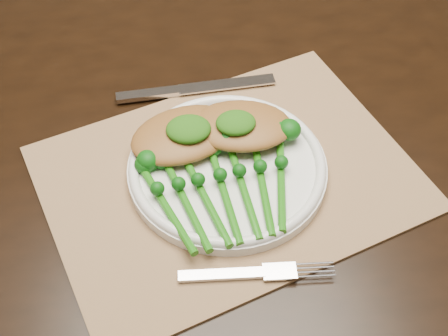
{
  "coord_description": "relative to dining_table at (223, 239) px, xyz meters",
  "views": [
    {
      "loc": [
        -0.04,
        -0.78,
        1.37
      ],
      "look_at": [
        0.01,
        -0.29,
        0.78
      ],
      "focal_mm": 50.0,
      "sensor_mm": 36.0,
      "label": 1
    }
  ],
  "objects": [
    {
      "name": "knife",
      "position": [
        -0.06,
        0.01,
        0.38
      ],
      "size": [
        0.23,
        0.04,
        0.01
      ],
      "rotation": [
        0.0,
        0.0,
        0.09
      ],
      "color": "silver",
      "rests_on": "placemat"
    },
    {
      "name": "dining_table",
      "position": [
        0.0,
        0.0,
        0.0
      ],
      "size": [
        1.65,
        0.99,
        0.75
      ],
      "rotation": [
        0.0,
        0.0,
        0.06
      ],
      "color": "black",
      "rests_on": "ground"
    },
    {
      "name": "pesto_dollop_left",
      "position": [
        -0.05,
        -0.11,
        0.42
      ],
      "size": [
        0.06,
        0.05,
        0.02
      ],
      "primitive_type": "ellipsoid",
      "color": "#154509",
      "rests_on": "chicken_fillet_left"
    },
    {
      "name": "placemat",
      "position": [
        -0.0,
        -0.16,
        0.37
      ],
      "size": [
        0.55,
        0.48,
        0.0
      ],
      "primitive_type": "cube",
      "rotation": [
        0.0,
        0.0,
        0.37
      ],
      "color": "#926E4A",
      "rests_on": "dining_table"
    },
    {
      "name": "pesto_dollop_right",
      "position": [
        0.01,
        -0.11,
        0.43
      ],
      "size": [
        0.05,
        0.04,
        0.02
      ],
      "primitive_type": "ellipsoid",
      "color": "#154509",
      "rests_on": "chicken_fillet_right"
    },
    {
      "name": "dinner_plate",
      "position": [
        -0.01,
        -0.15,
        0.39
      ],
      "size": [
        0.25,
        0.25,
        0.02
      ],
      "color": "white",
      "rests_on": "placemat"
    },
    {
      "name": "floor",
      "position": [
        -0.02,
        0.12,
        -0.38
      ],
      "size": [
        4.0,
        4.0,
        0.0
      ],
      "primitive_type": "plane",
      "color": "#57331D",
      "rests_on": "ground"
    },
    {
      "name": "chicken_fillet_left",
      "position": [
        -0.06,
        -0.1,
        0.41
      ],
      "size": [
        0.17,
        0.14,
        0.03
      ],
      "primitive_type": "ellipsoid",
      "rotation": [
        0.0,
        0.0,
        0.35
      ],
      "color": "#905E2A",
      "rests_on": "dinner_plate"
    },
    {
      "name": "broccolini_bundle",
      "position": [
        -0.01,
        -0.2,
        0.4
      ],
      "size": [
        0.2,
        0.21,
        0.04
      ],
      "rotation": [
        0.0,
        0.0,
        0.18
      ],
      "color": "#19630D",
      "rests_on": "dinner_plate"
    },
    {
      "name": "chicken_fillet_right",
      "position": [
        0.02,
        -0.1,
        0.41
      ],
      "size": [
        0.14,
        0.11,
        0.03
      ],
      "primitive_type": "ellipsoid",
      "rotation": [
        0.0,
        0.0,
        -0.1
      ],
      "color": "#905E2A",
      "rests_on": "dinner_plate"
    },
    {
      "name": "fork",
      "position": [
        0.02,
        -0.3,
        0.38
      ],
      "size": [
        0.18,
        0.02,
        0.01
      ],
      "rotation": [
        0.0,
        0.0,
        -0.03
      ],
      "color": "silver",
      "rests_on": "placemat"
    }
  ]
}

